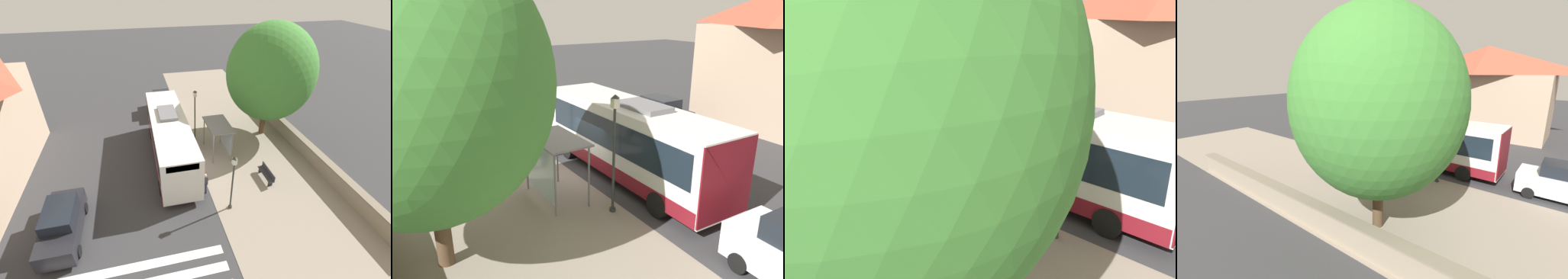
% 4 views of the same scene
% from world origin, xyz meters
% --- Properties ---
extents(ground_plane, '(120.00, 120.00, 0.00)m').
position_xyz_m(ground_plane, '(0.00, 0.00, 0.00)').
color(ground_plane, '#353538').
rests_on(ground_plane, ground).
extents(sidewalk_plaza, '(9.00, 44.00, 0.02)m').
position_xyz_m(sidewalk_plaza, '(-4.50, 0.00, 0.01)').
color(sidewalk_plaza, gray).
rests_on(sidewalk_plaza, ground).
extents(crosswalk_stripes, '(9.00, 5.25, 0.01)m').
position_xyz_m(crosswalk_stripes, '(5.00, 9.46, 0.00)').
color(crosswalk_stripes, silver).
rests_on(crosswalk_stripes, ground).
extents(bus, '(2.67, 10.66, 3.72)m').
position_xyz_m(bus, '(1.92, -1.47, 1.92)').
color(bus, silver).
rests_on(bus, ground).
extents(bus_shelter, '(1.75, 2.99, 2.64)m').
position_xyz_m(bus_shelter, '(-1.98, -1.43, 2.18)').
color(bus_shelter, slate).
rests_on(bus_shelter, ground).
extents(pedestrian, '(0.34, 0.22, 1.64)m').
position_xyz_m(pedestrian, '(0.33, 2.86, 0.96)').
color(pedestrian, '#2D3347').
rests_on(pedestrian, ground).
extents(bench, '(0.40, 1.85, 0.88)m').
position_xyz_m(bench, '(-4.25, 2.46, 0.48)').
color(bench, '#333338').
rests_on(bench, ground).
extents(street_lamp_near, '(0.28, 0.28, 4.64)m').
position_xyz_m(street_lamp_near, '(-0.49, -3.56, 2.74)').
color(street_lamp_near, '#2D332D').
rests_on(street_lamp_near, ground).
extents(street_lamp_far, '(0.28, 0.28, 3.93)m').
position_xyz_m(street_lamp_far, '(-0.88, 4.44, 2.34)').
color(street_lamp_far, '#2D332D').
rests_on(street_lamp_far, ground).
extents(shade_tree, '(7.09, 7.09, 9.49)m').
position_xyz_m(shade_tree, '(-6.69, -3.51, 5.59)').
color(shade_tree, brown).
rests_on(shade_tree, ground).
extents(parked_car_far_lane, '(1.96, 4.60, 1.95)m').
position_xyz_m(parked_car_far_lane, '(8.68, 4.24, 0.95)').
color(parked_car_far_lane, black).
rests_on(parked_car_far_lane, ground).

